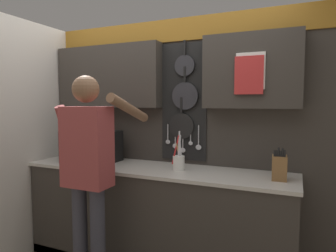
% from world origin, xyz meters
% --- Properties ---
extents(base_cabinet_counter, '(2.52, 0.61, 0.93)m').
position_xyz_m(base_cabinet_counter, '(0.00, -0.00, 0.46)').
color(base_cabinet_counter, '#38332D').
rests_on(base_cabinet_counter, ground_plane).
extents(back_wall_unit, '(3.09, 0.23, 2.35)m').
position_xyz_m(back_wall_unit, '(-0.01, 0.27, 1.46)').
color(back_wall_unit, '#38332D').
rests_on(back_wall_unit, ground_plane).
extents(side_wall, '(0.04, 1.60, 2.35)m').
position_xyz_m(side_wall, '(-1.28, -0.41, 1.17)').
color(side_wall, silver).
rests_on(side_wall, ground_plane).
extents(microwave, '(0.51, 0.40, 0.31)m').
position_xyz_m(microwave, '(-0.71, -0.00, 1.09)').
color(microwave, black).
rests_on(microwave, base_cabinet_counter).
extents(knife_block, '(0.12, 0.16, 0.26)m').
position_xyz_m(knife_block, '(1.09, -0.00, 1.03)').
color(knife_block, brown).
rests_on(knife_block, base_cabinet_counter).
extents(utensil_crock, '(0.11, 0.11, 0.35)m').
position_xyz_m(utensil_crock, '(0.24, -0.00, 1.01)').
color(utensil_crock, white).
rests_on(utensil_crock, base_cabinet_counter).
extents(person, '(0.54, 0.67, 1.75)m').
position_xyz_m(person, '(-0.33, -0.53, 1.05)').
color(person, '#383842').
rests_on(person, ground_plane).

